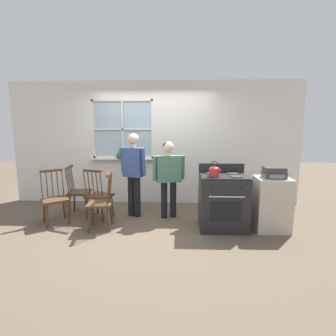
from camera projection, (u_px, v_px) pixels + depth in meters
ground_plane at (148, 225)px, 4.67m from camera, size 16.00×16.00×0.00m
wall_back at (157, 145)px, 5.82m from camera, size 6.40×0.16×2.70m
chair_by_window at (55, 199)px, 4.68m from camera, size 0.57×0.57×0.97m
chair_near_wall at (99, 196)px, 4.92m from camera, size 0.53×0.51×0.97m
chair_center_cluster at (78, 192)px, 5.19m from camera, size 0.45×0.46×0.97m
chair_near_stove at (101, 204)px, 4.45m from camera, size 0.45×0.47×0.97m
person_elderly_left at (134, 168)px, 4.97m from camera, size 0.52×0.32×1.60m
person_teen_center at (169, 172)px, 4.91m from camera, size 0.62×0.31×1.46m
stove at (223, 201)px, 4.47m from camera, size 0.80×0.68×1.08m
kettle at (214, 171)px, 4.26m from camera, size 0.21×0.17×0.25m
potted_plant at (119, 155)px, 5.81m from camera, size 0.13×0.13×0.25m
side_counter at (272, 204)px, 4.39m from camera, size 0.55×0.50×0.90m
stereo at (274, 173)px, 4.29m from camera, size 0.34×0.29×0.18m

